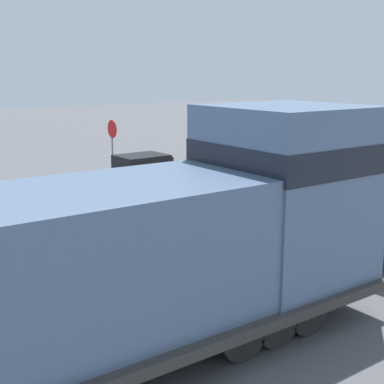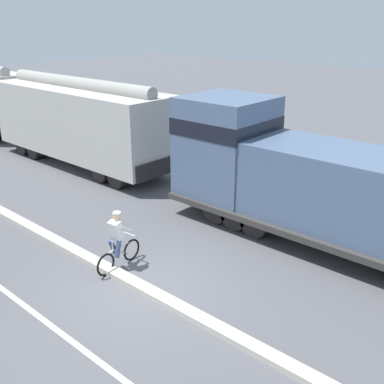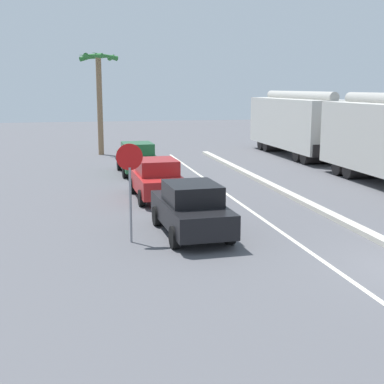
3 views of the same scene
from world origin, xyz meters
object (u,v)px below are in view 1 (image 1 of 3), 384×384
at_px(cyclist, 144,217).
at_px(stop_sign, 112,140).
at_px(locomotive, 129,260).
at_px(parked_car_red, 246,161).
at_px(parked_car_green, 339,149).
at_px(parked_car_black, 144,175).

height_order(cyclist, stop_sign, stop_sign).
relative_size(locomotive, parked_car_red, 2.74).
xyz_separation_m(parked_car_green, cyclist, (5.79, -15.34, 0.00)).
relative_size(parked_car_black, parked_car_green, 1.01).
height_order(parked_car_red, cyclist, cyclist).
bearing_deg(parked_car_red, locomotive, -47.88).
relative_size(parked_car_green, stop_sign, 1.47).
distance_m(parked_car_black, cyclist, 6.45).
height_order(parked_car_black, parked_car_green, same).
height_order(parked_car_black, cyclist, cyclist).
relative_size(parked_car_black, parked_car_red, 1.01).
height_order(locomotive, parked_car_green, locomotive).
bearing_deg(locomotive, parked_car_black, 148.43).
distance_m(locomotive, cyclist, 6.30).
bearing_deg(parked_car_red, stop_sign, -105.59).
bearing_deg(stop_sign, parked_car_green, 82.50).
relative_size(parked_car_red, parked_car_green, 1.00).
distance_m(locomotive, parked_car_black, 12.71).
bearing_deg(locomotive, parked_car_red, 132.12).
xyz_separation_m(parked_car_red, parked_car_green, (-0.02, 6.52, 0.00)).
xyz_separation_m(parked_car_black, cyclist, (5.56, -3.28, 0.00)).
relative_size(locomotive, parked_car_green, 2.74).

